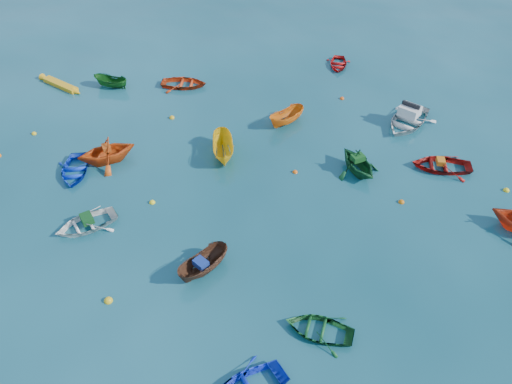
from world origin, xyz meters
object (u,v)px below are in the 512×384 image
Objects in this scene: dinghy_blue_sw at (75,173)px; dinghy_white_near at (87,226)px; kayak_yellow at (61,86)px; motorboat_white at (407,124)px.

dinghy_white_near is (3.86, -2.33, 0.00)m from dinghy_blue_sw.
kayak_yellow is 23.71m from motorboat_white.
dinghy_blue_sw is 0.75× the size of motorboat_white.
kayak_yellow is (-8.63, 5.59, 0.00)m from dinghy_blue_sw.
dinghy_blue_sw is at bearing 170.36° from dinghy_white_near.
dinghy_blue_sw is 10.28m from kayak_yellow.
kayak_yellow is at bearing -153.60° from motorboat_white.
dinghy_white_near reaches higher than kayak_yellow.
kayak_yellow is 0.95× the size of motorboat_white.
dinghy_blue_sw reaches higher than kayak_yellow.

